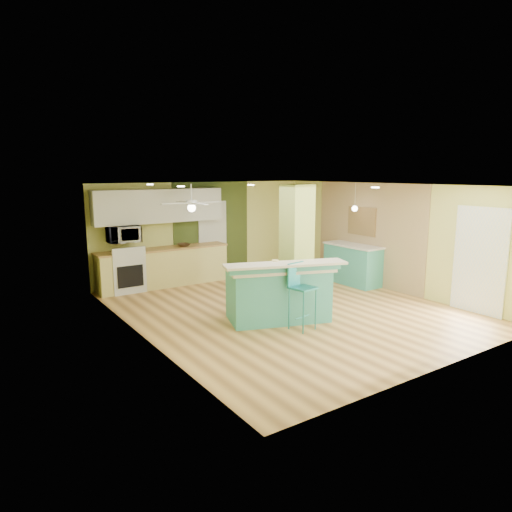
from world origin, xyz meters
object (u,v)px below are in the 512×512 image
Objects in this scene: bar_stool at (300,285)px; side_counter at (353,264)px; peninsula at (278,292)px; canister at (275,265)px; fruit_bowl at (184,245)px.

bar_stool is 0.77× the size of side_counter.
bar_stool reaches higher than peninsula.
bar_stool is (0.01, -0.60, 0.25)m from peninsula.
canister is (-3.43, -1.38, 0.61)m from side_counter.
bar_stool reaches higher than fruit_bowl.
side_counter is at bearing 20.26° from bar_stool.
bar_stool is at bearing -67.42° from canister.
fruit_bowl is at bearing 90.97° from canister.
canister is (-0.19, 0.47, 0.31)m from bar_stool.
peninsula reaches higher than side_counter.
canister is (0.06, -3.73, 0.13)m from fruit_bowl.
peninsula is 1.52× the size of side_counter.
fruit_bowl is at bearing 146.04° from side_counter.
peninsula is 3.63m from fruit_bowl.
fruit_bowl is 1.79× the size of canister.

